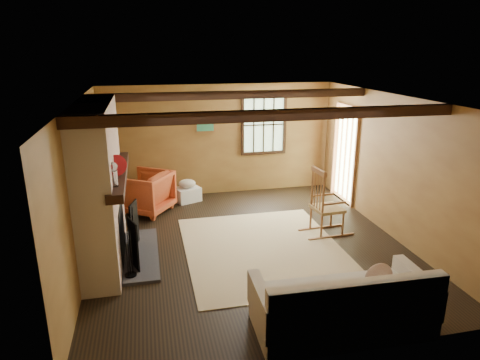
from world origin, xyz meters
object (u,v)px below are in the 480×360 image
object	(u,v)px
laundry_basket	(187,194)
armchair	(145,192)
sofa	(344,308)
fireplace	(102,191)
rocking_chair	(325,206)

from	to	relation	value
laundry_basket	armchair	xyz separation A→B (m)	(-0.86, -0.45, 0.26)
sofa	fireplace	bearing A→B (deg)	140.30
laundry_basket	armchair	bearing A→B (deg)	-152.27
rocking_chair	armchair	bearing A→B (deg)	55.74
fireplace	laundry_basket	xyz separation A→B (m)	(1.46, 2.34, -0.95)
fireplace	armchair	bearing A→B (deg)	72.35
rocking_chair	laundry_basket	distance (m)	3.09
fireplace	armchair	world-z (taller)	fireplace
fireplace	rocking_chair	size ratio (longest dim) A/B	2.00
sofa	armchair	size ratio (longest dim) A/B	2.27
sofa	laundry_basket	bearing A→B (deg)	106.71
laundry_basket	sofa	bearing A→B (deg)	-74.64
sofa	armchair	world-z (taller)	armchair
rocking_chair	armchair	size ratio (longest dim) A/B	1.33
fireplace	laundry_basket	distance (m)	2.92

